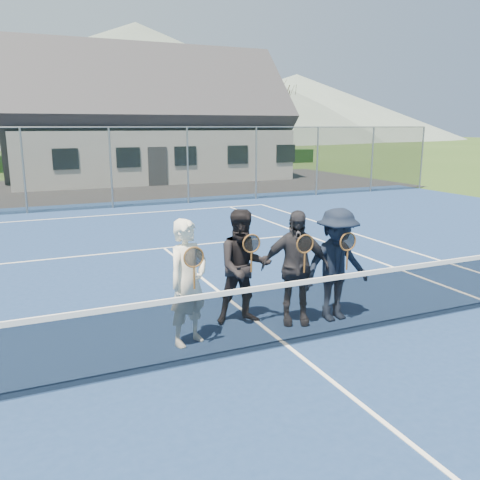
{
  "coord_description": "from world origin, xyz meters",
  "views": [
    {
      "loc": [
        -3.3,
        -5.81,
        3.06
      ],
      "look_at": [
        -0.06,
        1.5,
        1.25
      ],
      "focal_mm": 38.0,
      "sensor_mm": 36.0,
      "label": 1
    }
  ],
  "objects_px": {
    "player_a": "(188,282)",
    "player_c": "(295,267)",
    "tennis_net": "(288,311)",
    "clubhouse": "(146,109)",
    "player_b": "(244,267)",
    "player_d": "(336,265)"
  },
  "relations": [
    {
      "from": "player_a",
      "to": "player_c",
      "type": "height_order",
      "value": "same"
    },
    {
      "from": "tennis_net",
      "to": "clubhouse",
      "type": "distance_m",
      "value": 24.57
    },
    {
      "from": "tennis_net",
      "to": "player_b",
      "type": "bearing_deg",
      "value": 99.49
    },
    {
      "from": "clubhouse",
      "to": "player_c",
      "type": "bearing_deg",
      "value": -98.48
    },
    {
      "from": "tennis_net",
      "to": "player_a",
      "type": "height_order",
      "value": "player_a"
    },
    {
      "from": "clubhouse",
      "to": "player_b",
      "type": "xyz_separation_m",
      "value": [
        -4.18,
        -22.92,
        -3.07
      ]
    },
    {
      "from": "player_d",
      "to": "player_c",
      "type": "bearing_deg",
      "value": 168.56
    },
    {
      "from": "clubhouse",
      "to": "player_b",
      "type": "distance_m",
      "value": 23.5
    },
    {
      "from": "player_a",
      "to": "player_d",
      "type": "relative_size",
      "value": 1.0
    },
    {
      "from": "player_a",
      "to": "clubhouse",
      "type": "bearing_deg",
      "value": 77.38
    },
    {
      "from": "player_a",
      "to": "player_b",
      "type": "height_order",
      "value": "same"
    },
    {
      "from": "tennis_net",
      "to": "player_b",
      "type": "height_order",
      "value": "player_b"
    },
    {
      "from": "player_d",
      "to": "clubhouse",
      "type": "bearing_deg",
      "value": 83.17
    },
    {
      "from": "tennis_net",
      "to": "player_d",
      "type": "height_order",
      "value": "player_d"
    },
    {
      "from": "tennis_net",
      "to": "player_b",
      "type": "xyz_separation_m",
      "value": [
        -0.18,
        1.08,
        0.38
      ]
    },
    {
      "from": "player_d",
      "to": "tennis_net",
      "type": "bearing_deg",
      "value": -153.47
    },
    {
      "from": "clubhouse",
      "to": "player_c",
      "type": "xyz_separation_m",
      "value": [
        -3.47,
        -23.26,
        -3.07
      ]
    },
    {
      "from": "tennis_net",
      "to": "player_a",
      "type": "relative_size",
      "value": 6.49
    },
    {
      "from": "clubhouse",
      "to": "player_d",
      "type": "distance_m",
      "value": 23.77
    },
    {
      "from": "player_b",
      "to": "player_d",
      "type": "relative_size",
      "value": 1.0
    },
    {
      "from": "clubhouse",
      "to": "player_a",
      "type": "bearing_deg",
      "value": -102.62
    },
    {
      "from": "player_d",
      "to": "player_a",
      "type": "bearing_deg",
      "value": 178.48
    }
  ]
}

